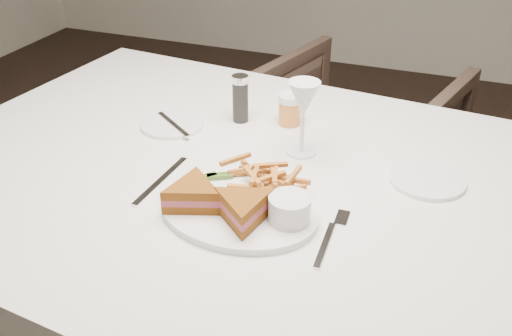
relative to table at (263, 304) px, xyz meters
name	(u,v)px	position (x,y,z in m)	size (l,w,h in m)	color
ground	(229,322)	(-0.21, 0.24, -0.38)	(5.00, 5.00, 0.00)	black
table	(263,304)	(0.00, 0.00, 0.00)	(1.61, 1.07, 0.75)	silver
chair_far	(352,140)	(0.01, 0.98, -0.02)	(0.69, 0.65, 0.71)	#45342A
table_setting	(257,172)	(0.00, -0.05, 0.41)	(0.79, 0.64, 0.18)	white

